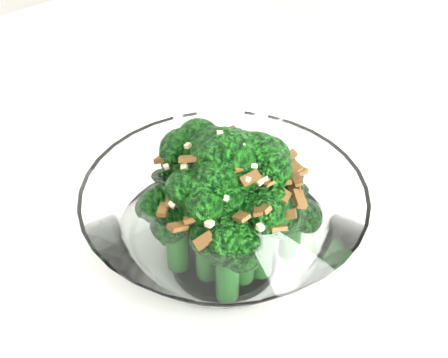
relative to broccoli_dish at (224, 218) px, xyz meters
The scene contains 1 object.
broccoli_dish is the anchor object (origin of this frame).
Camera 1 is at (0.22, -0.16, 1.11)m, focal length 50.00 mm.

